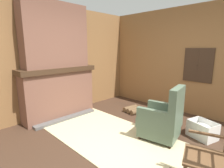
# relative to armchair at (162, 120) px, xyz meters

# --- Properties ---
(ground_plane) EXTENTS (14.00, 14.00, 0.00)m
(ground_plane) POSITION_rel_armchair_xyz_m (-0.15, -0.75, -0.36)
(ground_plane) COLOR #3D281C
(wood_panel_wall_left) EXTENTS (0.06, 5.39, 2.64)m
(wood_panel_wall_left) POSITION_rel_armchair_xyz_m (-2.57, -0.75, 0.96)
(wood_panel_wall_left) COLOR olive
(wood_panel_wall_left) RESTS_ON ground
(wood_panel_wall_back) EXTENTS (5.39, 0.09, 2.64)m
(wood_panel_wall_back) POSITION_rel_armchair_xyz_m (-0.15, 1.68, 0.96)
(wood_panel_wall_back) COLOR olive
(wood_panel_wall_back) RESTS_ON ground
(fireplace_hearth) EXTENTS (0.64, 1.79, 1.20)m
(fireplace_hearth) POSITION_rel_armchair_xyz_m (-2.31, -0.75, 0.24)
(fireplace_hearth) COLOR brown
(fireplace_hearth) RESTS_ON ground
(chimney_breast) EXTENTS (0.38, 1.49, 1.42)m
(chimney_breast) POSITION_rel_armchair_xyz_m (-2.33, -0.75, 1.55)
(chimney_breast) COLOR brown
(chimney_breast) RESTS_ON fireplace_hearth
(area_rug) EXTENTS (3.40, 1.51, 0.01)m
(area_rug) POSITION_rel_armchair_xyz_m (-0.50, -0.59, -0.35)
(area_rug) COLOR #C6B789
(area_rug) RESTS_ON ground
(armchair) EXTENTS (0.77, 0.69, 1.00)m
(armchair) POSITION_rel_armchair_xyz_m (0.00, 0.00, 0.00)
(armchair) COLOR #516651
(armchair) RESTS_ON ground
(rocking_chair) EXTENTS (0.89, 0.65, 1.22)m
(rocking_chair) POSITION_rel_armchair_xyz_m (0.99, -0.75, 0.05)
(rocking_chair) COLOR brown
(rocking_chair) RESTS_ON ground
(firewood_stack) EXTENTS (0.45, 0.47, 0.13)m
(firewood_stack) POSITION_rel_armchair_xyz_m (-1.21, 0.74, -0.30)
(firewood_stack) COLOR brown
(firewood_stack) RESTS_ON ground
(laundry_basket) EXTENTS (0.54, 0.47, 0.31)m
(laundry_basket) POSITION_rel_armchair_xyz_m (0.52, 0.58, -0.20)
(laundry_basket) COLOR white
(laundry_basket) RESTS_ON ground
(oil_lamp_vase) EXTENTS (0.10, 0.10, 0.28)m
(oil_lamp_vase) POSITION_rel_armchair_xyz_m (-2.37, -1.13, 0.94)
(oil_lamp_vase) COLOR silver
(oil_lamp_vase) RESTS_ON fireplace_hearth
(storage_case) EXTENTS (0.13, 0.25, 0.13)m
(storage_case) POSITION_rel_armchair_xyz_m (-2.37, -0.26, 0.91)
(storage_case) COLOR gray
(storage_case) RESTS_ON fireplace_hearth
(decorative_plate_on_mantel) EXTENTS (0.06, 0.22, 0.22)m
(decorative_plate_on_mantel) POSITION_rel_armchair_xyz_m (-2.39, -0.65, 0.95)
(decorative_plate_on_mantel) COLOR #336093
(decorative_plate_on_mantel) RESTS_ON fireplace_hearth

